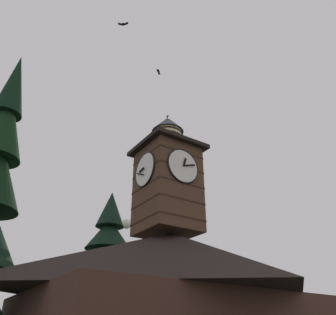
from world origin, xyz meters
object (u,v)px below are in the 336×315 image
object	(u,v)px
building_main	(172,299)
flying_bird_high	(158,71)
moon	(127,224)
pine_tree_behind	(106,277)
clock_tower	(167,179)
flying_bird_low	(123,24)

from	to	relation	value
building_main	flying_bird_high	size ratio (longest dim) A/B	27.09
building_main	moon	distance (m)	31.64
pine_tree_behind	moon	distance (m)	25.15
building_main	flying_bird_high	world-z (taller)	flying_bird_high
clock_tower	flying_bird_low	bearing A→B (deg)	26.99
flying_bird_high	flying_bird_low	distance (m)	5.49
moon	flying_bird_high	size ratio (longest dim) A/B	2.58
pine_tree_behind	flying_bird_low	xyz separation A→B (m)	(4.35, 9.34, 13.14)
building_main	clock_tower	bearing A→B (deg)	-85.41
building_main	pine_tree_behind	world-z (taller)	pine_tree_behind
pine_tree_behind	flying_bird_high	distance (m)	15.24
building_main	moon	world-z (taller)	moon
clock_tower	pine_tree_behind	size ratio (longest dim) A/B	0.69
building_main	flying_bird_high	distance (m)	15.91
moon	clock_tower	bearing A→B (deg)	67.93
pine_tree_behind	moon	bearing A→B (deg)	-119.92
flying_bird_low	building_main	bearing A→B (deg)	-156.71
building_main	pine_tree_behind	distance (m)	7.49
clock_tower	flying_bird_high	bearing A→B (deg)	-50.89
clock_tower	flying_bird_low	distance (m)	9.86
clock_tower	building_main	bearing A→B (deg)	94.59
building_main	flying_bird_low	distance (m)	16.06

